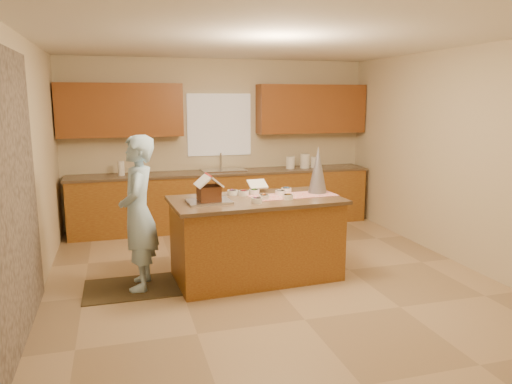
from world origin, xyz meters
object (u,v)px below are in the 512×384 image
boy (138,213)px  island_base (256,240)px  gingerbread_house (209,191)px  tinsel_tree (318,170)px

boy → island_base: bearing=96.4°
gingerbread_house → island_base: bearing=8.5°
boy → gingerbread_house: (0.76, -0.12, 0.23)m
tinsel_tree → boy: boy is taller
island_base → tinsel_tree: size_ratio=3.27×
island_base → gingerbread_house: bearing=-174.8°
island_base → gingerbread_house: size_ratio=6.10×
island_base → tinsel_tree: (0.80, 0.10, 0.78)m
tinsel_tree → gingerbread_house: (-1.36, -0.18, -0.15)m
tinsel_tree → gingerbread_house: 1.38m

